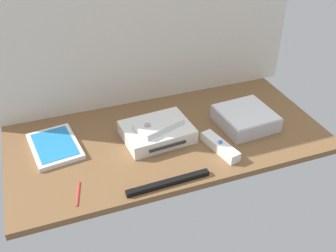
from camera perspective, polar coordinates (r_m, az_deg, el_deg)
ground_plane at (r=126.59cm, az=0.00°, el=-1.86°), size 100.00×48.00×2.00cm
back_wall at (r=132.08cm, az=-3.83°, el=15.89°), size 110.00×1.20×64.00cm
game_console at (r=124.21cm, az=-1.58°, el=-0.86°), size 22.14×17.69×4.40cm
mini_computer at (r=132.44cm, az=11.12°, el=1.15°), size 18.05×18.05×5.30cm
game_case at (r=125.56cm, az=-16.05°, el=-2.79°), size 15.92×20.59×1.56cm
remote_wand at (r=120.27cm, az=7.53°, el=-2.96°), size 6.75×15.23×3.40cm
remote_classic_pad at (r=122.35cm, az=-1.46°, el=0.36°), size 16.20×12.18×2.40cm
sensor_bar at (r=108.27cm, az=0.05°, el=-8.19°), size 24.04×2.49×1.40cm
stylus_pen at (r=108.50cm, az=-12.86°, el=-9.44°), size 2.82×8.91×0.70cm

